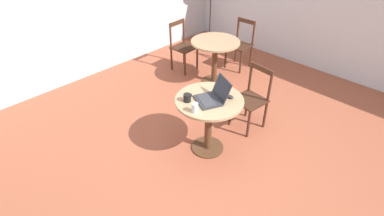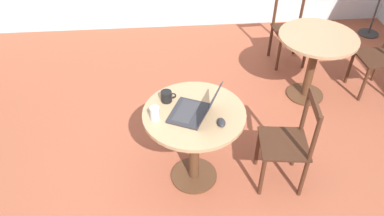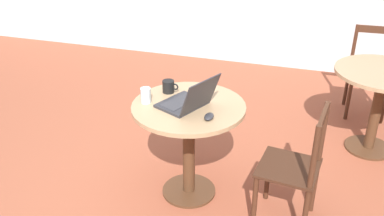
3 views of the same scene
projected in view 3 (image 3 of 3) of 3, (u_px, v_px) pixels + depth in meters
cafe_table_near at (189, 127)px, 3.04m from camera, size 0.80×0.80×0.75m
cafe_table_mid at (381, 90)px, 3.59m from camera, size 0.80×0.80×0.75m
chair_near_right at (295, 169)px, 2.83m from camera, size 0.43×0.43×0.88m
chair_mid_back at (369, 73)px, 4.29m from camera, size 0.40×0.40×0.88m
laptop at (188, 101)px, 2.91m from camera, size 0.44×0.42×0.25m
mouse at (209, 117)px, 2.78m from camera, size 0.06×0.10×0.03m
mug at (169, 86)px, 3.13m from camera, size 0.12×0.09×0.09m
drinking_glass at (146, 95)px, 2.97m from camera, size 0.07×0.07×0.11m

